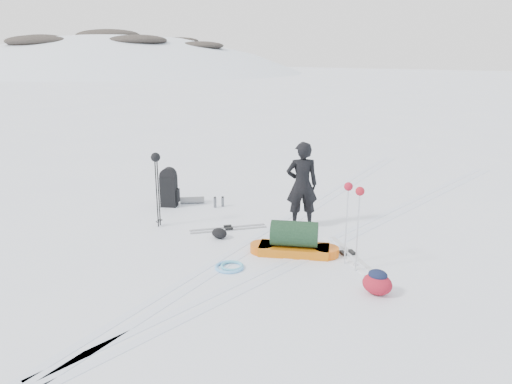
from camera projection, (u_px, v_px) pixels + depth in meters
ground at (256, 242)px, 9.52m from camera, size 200.00×200.00×0.00m
ski_tracks at (306, 234)px, 9.88m from camera, size 3.38×17.97×0.01m
skier at (302, 185)px, 10.11m from camera, size 0.77×0.74×1.78m
pulk_sled at (294, 242)px, 8.88m from camera, size 1.64×1.09×0.61m
expedition_rucksack at (172, 188)px, 11.61m from camera, size 0.77×0.93×0.92m
ski_poles_black at (156, 166)px, 10.02m from camera, size 0.19×0.22×1.55m
ski_poles_silver at (354, 199)px, 8.07m from camera, size 0.42×0.31×1.44m
touring_skis_grey at (228, 228)px, 10.19m from camera, size 1.20×1.34×0.06m
touring_skis_white at (347, 254)px, 8.89m from camera, size 1.49×1.33×0.06m
rope_coil at (230, 266)px, 8.34m from camera, size 0.54×0.54×0.06m
small_daypack at (377, 282)px, 7.41m from camera, size 0.51×0.41×0.39m
thermos_pair at (219, 202)px, 11.61m from camera, size 0.17×0.25×0.26m
stuff_sack at (219, 233)px, 9.67m from camera, size 0.35×0.28×0.20m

